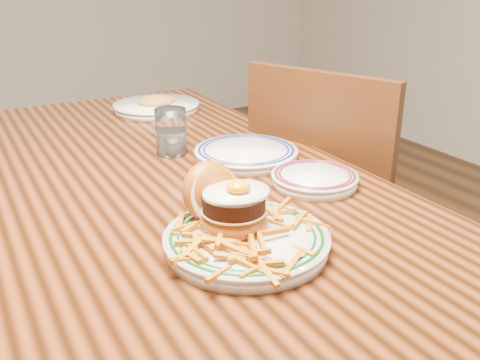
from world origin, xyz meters
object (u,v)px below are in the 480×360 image
side_plate (315,178)px  table (164,208)px  chair_right (334,211)px  main_plate (240,226)px

side_plate → table: bearing=133.3°
table → chair_right: bearing=4.2°
table → main_plate: 0.40m
main_plate → side_plate: main_plate is taller
table → side_plate: 0.37m
chair_right → main_plate: 0.76m
chair_right → side_plate: bearing=21.0°
table → chair_right: 0.58m
side_plate → main_plate: bearing=-156.4°
chair_right → main_plate: bearing=15.2°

